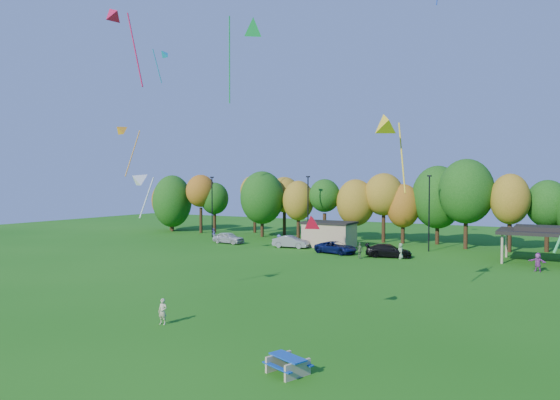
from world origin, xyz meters
The scene contains 23 objects.
ground centered at (0.00, 0.00, 0.00)m, with size 160.00×160.00×0.00m, color #19600F.
tree_line centered at (-1.03, 45.51, 5.91)m, with size 93.57×10.55×11.15m.
lamp_posts centered at (2.00, 40.00, 4.90)m, with size 64.50×0.25×9.09m.
utility_building centered at (-10.00, 38.00, 1.64)m, with size 6.30×4.30×3.25m.
pavilion centered at (14.00, 37.00, 3.23)m, with size 8.20×6.20×3.77m.
picnic_table centered at (5.35, -1.67, 0.44)m, with size 2.15×1.98×0.76m.
kite_flyer centered at (-4.50, 1.35, 0.75)m, with size 0.55×0.36×1.50m, color #C3B992.
car_a centered at (-23.39, 34.83, 0.77)m, with size 1.81×4.49×1.53m, color silver.
car_b centered at (-13.91, 34.94, 0.76)m, with size 1.60×4.58×1.51m, color gray.
car_c centered at (-6.98, 32.97, 0.69)m, with size 2.30×4.99×1.39m, color #0B1445.
car_d centered at (-0.83, 33.17, 0.72)m, with size 2.03×4.99×1.45m, color black.
far_person_1 centered at (0.66, 32.71, 0.84)m, with size 0.82×0.53×1.68m, color #7AA671.
far_person_2 centered at (-15.49, 34.70, 0.81)m, with size 1.04×0.60×1.62m, color #46539B.
far_person_3 centered at (-28.13, 37.80, 0.78)m, with size 0.76×0.59×1.57m, color #584DA9.
far_person_4 centered at (-3.23, 30.71, 0.87)m, with size 1.02×0.42×1.73m, color #4F7145.
far_person_5 centered at (13.83, 31.17, 0.88)m, with size 1.63×0.52×1.75m, color #A645A3.
kite_0 centered at (-7.35, 15.63, 21.35)m, with size 3.30×4.17×7.57m.
kite_1 centered at (-26.50, 25.81, 23.74)m, with size 1.15×2.66×4.40m.
kite_5 centered at (-9.30, 4.69, 8.46)m, with size 1.53×2.18×3.47m.
kite_6 centered at (3.38, 4.81, 6.08)m, with size 1.34×1.58×1.36m.
kite_7 centered at (-21.94, 15.08, 13.33)m, with size 1.41×3.20×5.37m.
kite_9 centered at (5.59, 11.06, 12.10)m, with size 2.45×3.40×5.66m.
kite_11 centered at (-13.08, 5.75, 20.41)m, with size 3.75×1.68×6.37m.
Camera 1 is at (15.34, -20.27, 8.20)m, focal length 32.00 mm.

